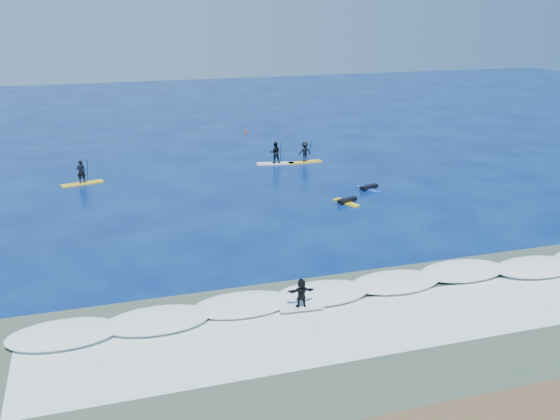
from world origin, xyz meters
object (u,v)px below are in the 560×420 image
object	(u,v)px
sup_paddler_right	(305,153)
wave_surfer	(301,295)
marker_buoy	(245,132)
sup_paddler_center	(275,154)
prone_paddler_far	(368,188)
sup_paddler_left	(81,176)
prone_paddler_near	(347,201)

from	to	relation	value
sup_paddler_right	wave_surfer	size ratio (longest dim) A/B	1.48
sup_paddler_right	marker_buoy	world-z (taller)	sup_paddler_right
sup_paddler_center	wave_surfer	bearing A→B (deg)	-93.66
prone_paddler_far	sup_paddler_left	bearing A→B (deg)	50.46
prone_paddler_far	marker_buoy	world-z (taller)	marker_buoy
sup_paddler_left	prone_paddler_far	world-z (taller)	sup_paddler_left
prone_paddler_near	marker_buoy	xyz separation A→B (m)	(-0.93, 25.62, 0.09)
sup_paddler_right	prone_paddler_far	distance (m)	9.62
sup_paddler_center	prone_paddler_far	distance (m)	10.73
sup_paddler_left	wave_surfer	size ratio (longest dim) A/B	1.57
sup_paddler_left	sup_paddler_right	size ratio (longest dim) A/B	1.06
wave_surfer	marker_buoy	distance (m)	40.80
sup_paddler_left	marker_buoy	bearing A→B (deg)	27.85
prone_paddler_far	wave_surfer	bearing A→B (deg)	128.04
prone_paddler_near	wave_surfer	xyz separation A→B (m)	(-8.45, -14.48, 0.69)
prone_paddler_far	marker_buoy	xyz separation A→B (m)	(-3.84, 23.04, 0.09)
prone_paddler_far	wave_surfer	xyz separation A→B (m)	(-11.35, -17.06, 0.69)
sup_paddler_center	prone_paddler_near	world-z (taller)	sup_paddler_center
sup_paddler_right	marker_buoy	xyz separation A→B (m)	(-1.99, 13.62, -0.60)
sup_paddler_center	prone_paddler_near	size ratio (longest dim) A/B	1.49
sup_paddler_center	prone_paddler_near	xyz separation A→B (m)	(1.61, -12.28, -0.71)
marker_buoy	sup_paddler_center	bearing A→B (deg)	-92.89
sup_paddler_right	marker_buoy	distance (m)	13.78
prone_paddler_near	prone_paddler_far	size ratio (longest dim) A/B	1.01
sup_paddler_center	marker_buoy	distance (m)	13.36
sup_paddler_left	prone_paddler_far	xyz separation A→B (m)	(20.91, -8.12, -0.55)
sup_paddler_right	wave_surfer	bearing A→B (deg)	-111.30
sup_paddler_left	marker_buoy	distance (m)	22.68
sup_paddler_center	sup_paddler_right	bearing A→B (deg)	4.52
sup_paddler_center	wave_surfer	world-z (taller)	sup_paddler_center
sup_paddler_right	sup_paddler_left	bearing A→B (deg)	-177.65
wave_surfer	marker_buoy	size ratio (longest dim) A/B	3.70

